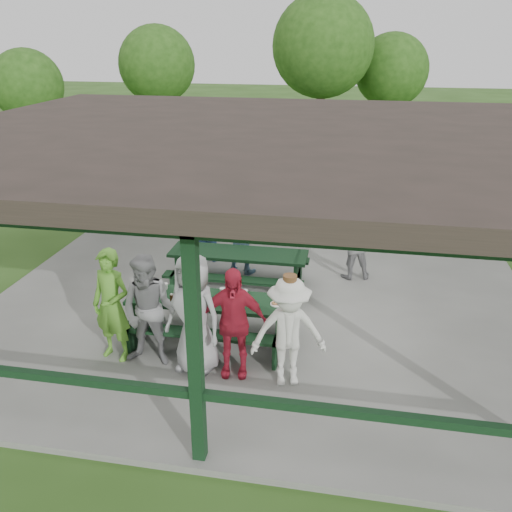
% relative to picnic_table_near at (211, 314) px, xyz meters
% --- Properties ---
extents(ground, '(90.00, 90.00, 0.00)m').
position_rel_picnic_table_near_xyz_m(ground, '(0.55, 1.20, -0.58)').
color(ground, '#2A4B17').
rests_on(ground, ground).
extents(concrete_slab, '(10.00, 8.00, 0.10)m').
position_rel_picnic_table_near_xyz_m(concrete_slab, '(0.55, 1.20, -0.53)').
color(concrete_slab, slate).
rests_on(concrete_slab, ground).
extents(pavilion_structure, '(10.60, 8.60, 3.24)m').
position_rel_picnic_table_near_xyz_m(pavilion_structure, '(0.55, 1.20, 2.59)').
color(pavilion_structure, black).
rests_on(pavilion_structure, concrete_slab).
extents(picnic_table_near, '(2.65, 1.39, 0.75)m').
position_rel_picnic_table_near_xyz_m(picnic_table_near, '(0.00, 0.00, 0.00)').
color(picnic_table_near, black).
rests_on(picnic_table_near, concrete_slab).
extents(picnic_table_far, '(2.65, 1.39, 0.75)m').
position_rel_picnic_table_near_xyz_m(picnic_table_far, '(0.03, 2.00, 0.00)').
color(picnic_table_far, black).
rests_on(picnic_table_far, concrete_slab).
extents(table_setting, '(2.31, 0.45, 0.10)m').
position_rel_picnic_table_near_xyz_m(table_setting, '(-0.03, 0.04, 0.31)').
color(table_setting, white).
rests_on(table_setting, picnic_table_near).
extents(contestant_green, '(0.73, 0.56, 1.78)m').
position_rel_picnic_table_near_xyz_m(contestant_green, '(-1.32, -0.75, 0.41)').
color(contestant_green, '#599E2D').
rests_on(contestant_green, concrete_slab).
extents(contestant_grey_left, '(0.88, 0.69, 1.75)m').
position_rel_picnic_table_near_xyz_m(contestant_grey_left, '(-0.71, -0.80, 0.40)').
color(contestant_grey_left, gray).
rests_on(contestant_grey_left, concrete_slab).
extents(contestant_grey_mid, '(1.04, 0.83, 1.84)m').
position_rel_picnic_table_near_xyz_m(contestant_grey_mid, '(-0.01, -0.84, 0.45)').
color(contestant_grey_mid, '#97979A').
rests_on(contestant_grey_mid, concrete_slab).
extents(contestant_red, '(1.03, 0.52, 1.69)m').
position_rel_picnic_table_near_xyz_m(contestant_red, '(0.56, -0.84, 0.37)').
color(contestant_red, '#AE1E33').
rests_on(contestant_red, concrete_slab).
extents(contestant_white_fedora, '(1.18, 0.86, 1.70)m').
position_rel_picnic_table_near_xyz_m(contestant_white_fedora, '(1.38, -0.94, 0.35)').
color(contestant_white_fedora, silver).
rests_on(contestant_white_fedora, concrete_slab).
extents(spectator_lblue, '(1.45, 0.79, 1.49)m').
position_rel_picnic_table_near_xyz_m(spectator_lblue, '(-0.07, 2.75, 0.27)').
color(spectator_lblue, '#88B4D3').
rests_on(spectator_lblue, concrete_slab).
extents(spectator_blue, '(0.73, 0.57, 1.76)m').
position_rel_picnic_table_near_xyz_m(spectator_blue, '(-0.94, 3.26, 0.41)').
color(spectator_blue, '#3B639B').
rests_on(spectator_blue, concrete_slab).
extents(spectator_grey, '(0.86, 0.74, 1.54)m').
position_rel_picnic_table_near_xyz_m(spectator_grey, '(2.20, 2.90, 0.29)').
color(spectator_grey, gray).
rests_on(spectator_grey, concrete_slab).
extents(pickup_truck, '(6.65, 5.04, 1.68)m').
position_rel_picnic_table_near_xyz_m(pickup_truck, '(1.13, 10.93, 0.26)').
color(pickup_truck, silver).
rests_on(pickup_truck, ground).
extents(farm_trailer, '(3.83, 2.41, 1.34)m').
position_rel_picnic_table_near_xyz_m(farm_trailer, '(-1.63, 9.95, 0.09)').
color(farm_trailer, navy).
rests_on(farm_trailer, ground).
extents(tree_far_left, '(3.26, 3.26, 5.09)m').
position_rel_picnic_table_near_xyz_m(tree_far_left, '(-6.55, 15.95, 2.87)').
color(tree_far_left, '#332414').
rests_on(tree_far_left, ground).
extents(tree_left, '(4.00, 4.00, 6.24)m').
position_rel_picnic_table_near_xyz_m(tree_left, '(0.55, 15.41, 3.65)').
color(tree_left, '#332414').
rests_on(tree_left, ground).
extents(tree_mid, '(3.06, 3.06, 4.79)m').
position_rel_picnic_table_near_xyz_m(tree_mid, '(3.36, 17.25, 2.66)').
color(tree_mid, '#332414').
rests_on(tree_mid, ground).
extents(tree_edge_left, '(2.71, 2.71, 4.23)m').
position_rel_picnic_table_near_xyz_m(tree_edge_left, '(-10.43, 12.21, 2.28)').
color(tree_edge_left, '#332414').
rests_on(tree_edge_left, ground).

